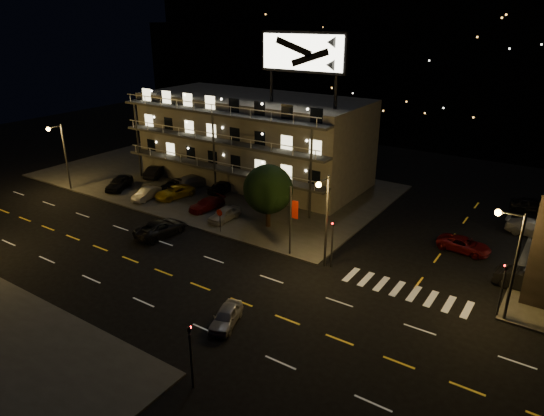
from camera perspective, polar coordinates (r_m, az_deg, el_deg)
The scene contains 29 objects.
ground at distance 39.80m, azimuth -10.61°, elevation -8.24°, with size 140.00×140.00×0.00m, color black.
curb_nw at distance 61.94m, azimuth -7.26°, elevation 3.19°, with size 44.00×24.00×0.15m, color #383836.
motel at distance 60.96m, azimuth -2.18°, elevation 8.21°, with size 28.00×13.80×18.10m.
hill_backdrop at distance 98.19m, azimuth 15.97°, elevation 16.29°, with size 120.00×25.00×24.00m.
streetlight_nw at distance 61.84m, azimuth -23.48°, elevation 6.24°, with size 0.44×1.92×8.00m.
streetlight_nc at distance 38.86m, azimuth 6.23°, elevation -0.59°, with size 0.44×1.92×8.00m.
streetlight_ne at distance 35.71m, azimuth 26.31°, elevation -4.98°, with size 1.92×0.44×8.00m.
signal_nw at distance 40.08m, azimuth 7.10°, elevation -3.64°, with size 0.20×0.27×4.60m.
signal_sw at distance 28.05m, azimuth -9.56°, elevation -16.17°, with size 0.20×0.27×4.60m.
signal_ne at distance 36.95m, azimuth 25.53°, elevation -8.13°, with size 0.27×0.20×4.60m.
banner_north at distance 41.36m, azimuth 2.26°, elevation -1.34°, with size 0.83×0.16×6.40m.
stop_sign at distance 46.52m, azimuth -6.17°, elevation -1.04°, with size 0.91×0.11×2.61m.
tree at distance 46.72m, azimuth -0.50°, elevation 2.07°, with size 5.01×4.82×6.31m.
lot_car_0 at distance 60.94m, azimuth -17.54°, elevation 2.85°, with size 1.82×4.53×1.54m, color black.
lot_car_1 at distance 56.70m, azimuth -14.55°, elevation 1.63°, with size 1.35×3.87×1.28m, color #9A9A9F.
lot_car_2 at distance 56.47m, azimuth -11.41°, elevation 1.85°, with size 2.16×4.69×1.30m, color gold.
lot_car_3 at distance 52.40m, azimuth -7.68°, elevation 0.45°, with size 1.72×4.23×1.23m, color #570C0E.
lot_car_4 at distance 49.46m, azimuth -5.63°, elevation -0.71°, with size 1.58×3.93×1.34m, color #9A9A9F.
lot_car_5 at distance 64.32m, azimuth -13.42°, elevation 4.24°, with size 1.58×4.55×1.50m, color black.
lot_car_6 at distance 59.13m, azimuth -10.95°, elevation 2.81°, with size 2.20×4.77×1.32m, color black.
lot_car_7 at distance 59.71m, azimuth -9.19°, elevation 3.19°, with size 2.07×5.09×1.48m, color #9A9A9F.
lot_car_8 at distance 57.26m, azimuth -5.79°, elevation 2.54°, with size 1.73×4.30×1.46m, color black.
lot_car_9 at distance 53.54m, azimuth -0.41°, elevation 1.19°, with size 1.42×4.07×1.34m, color #570C0E.
side_car_0 at distance 42.10m, azimuth 27.77°, elevation -7.65°, with size 1.62×4.64×1.53m, color black.
side_car_1 at distance 46.46m, azimuth 21.66°, elevation -4.04°, with size 2.11×4.58×1.27m, color #570C0E.
side_car_2 at distance 52.51m, azimuth 28.53°, elevation -2.11°, with size 2.10×5.17×1.50m, color #9A9A9F.
side_car_3 at distance 58.69m, azimuth 28.30°, elevation 0.29°, with size 1.76×4.37×1.49m, color black.
road_car_east at distance 33.85m, azimuth -5.42°, elevation -12.58°, with size 1.48×3.67×1.25m, color #9A9A9F.
road_car_west at distance 47.42m, azimuth -12.93°, elevation -2.33°, with size 2.41×5.23×1.45m, color black.
Camera 1 is at (24.78, -24.12, 19.71)m, focal length 32.00 mm.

